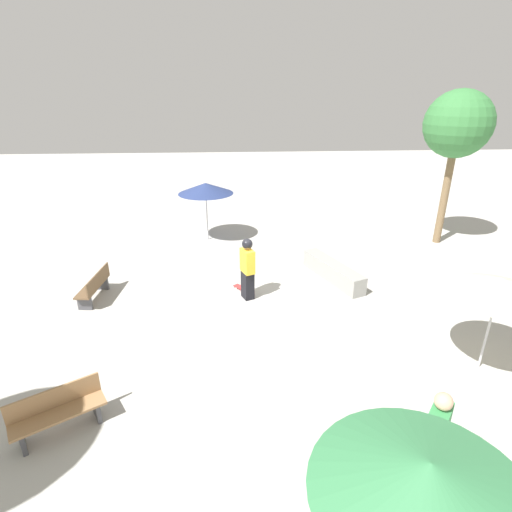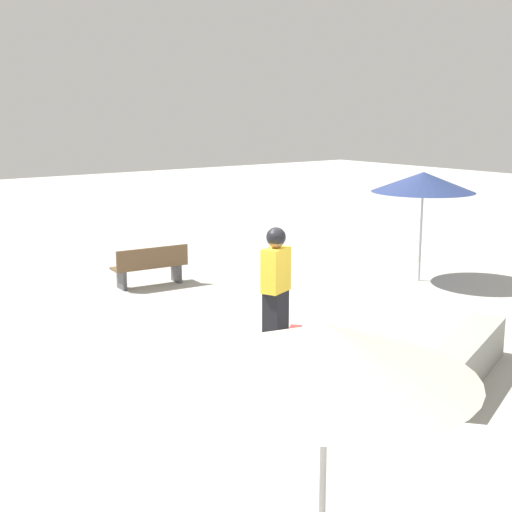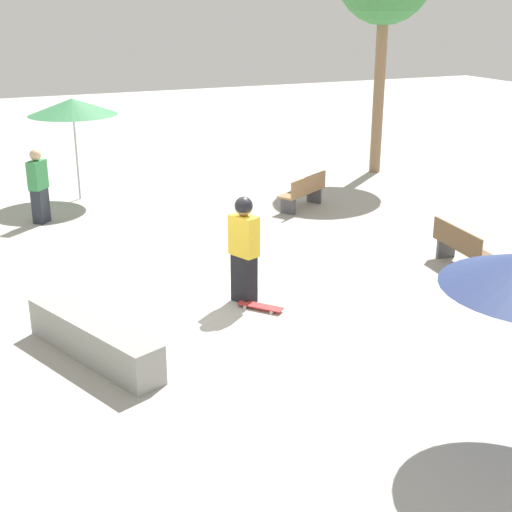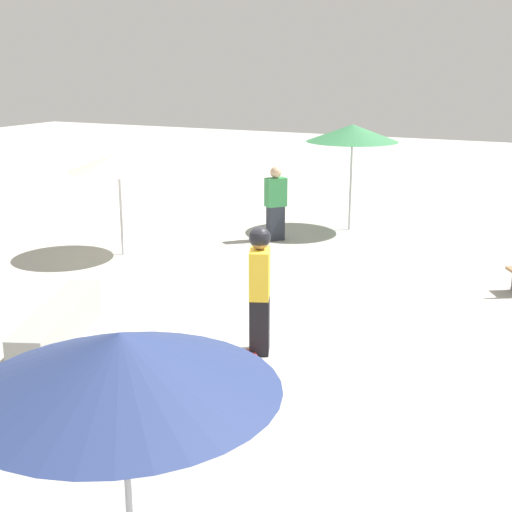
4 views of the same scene
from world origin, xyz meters
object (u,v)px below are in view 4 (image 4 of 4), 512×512
Objects in this scene: concrete_ledge at (59,326)px; bystander_watching at (276,204)px; shade_umbrella_green at (352,133)px; skater_main at (260,286)px; shade_umbrella_cream at (118,162)px; skateboard at (253,361)px; shade_umbrella_navy at (121,362)px.

bystander_watching reaches higher than concrete_ledge.
shade_umbrella_green reaches higher than bystander_watching.
shade_umbrella_green is (-1.34, 8.03, 1.40)m from skater_main.
concrete_ledge is at bearing 38.28° from bystander_watching.
concrete_ledge is 1.23× the size of shade_umbrella_cream.
shade_umbrella_navy is at bearing -24.42° from skateboard.
skater_main is at bearing -80.52° from shade_umbrella_green.
concrete_ledge is at bearing -91.72° from skater_main.
skater_main is at bearing 62.73° from bystander_watching.
shade_umbrella_navy is (1.31, -4.68, 2.10)m from skateboard.
shade_umbrella_cream is 0.85× the size of shade_umbrella_green.
skater_main is 6.27m from shade_umbrella_cream.
shade_umbrella_green is 1.50× the size of bystander_watching.
concrete_ledge is 1.16× the size of shade_umbrella_navy.
skateboard is 6.83m from shade_umbrella_cream.
skateboard is 0.33× the size of shade_umbrella_cream.
shade_umbrella_green is (-1.45, 8.48, 2.35)m from skateboard.
bystander_watching is (-2.57, 6.24, -0.14)m from skater_main.
shade_umbrella_cream reaches higher than concrete_ledge.
shade_umbrella_cream is (-5.15, 4.03, 1.98)m from skateboard.
shade_umbrella_navy reaches higher than skater_main.
skater_main is 0.68× the size of concrete_ledge.
shade_umbrella_green reaches higher than concrete_ledge.
shade_umbrella_navy reaches higher than shade_umbrella_cream.
shade_umbrella_cream is 3.81m from bystander_watching.
skater_main is 8.26m from shade_umbrella_green.
shade_umbrella_cream reaches higher than skateboard.
concrete_ledge is at bearing -99.33° from shade_umbrella_green.
concrete_ledge is 7.32m from bystander_watching.
shade_umbrella_navy is 1.36× the size of bystander_watching.
skater_main is 1.08× the size of bystander_watching.
shade_umbrella_cream is at bearing -168.03° from skateboard.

